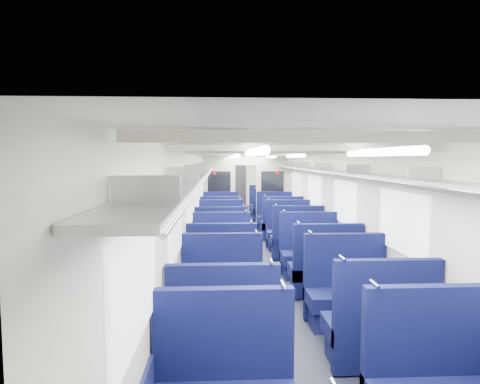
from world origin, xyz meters
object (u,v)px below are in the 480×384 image
(seat_18, at_px, (221,219))
(seat_22, at_px, (221,207))
(seat_6, at_px, (222,296))
(seat_20, at_px, (221,211))
(seat_11, at_px, (310,256))
(end_door, at_px, (238,185))
(seat_9, at_px, (325,273))
(seat_7, at_px, (347,296))
(seat_15, at_px, (289,234))
(bulkhead, at_px, (246,188))
(seat_17, at_px, (282,226))
(seat_8, at_px, (222,272))
(seat_21, at_px, (268,211))
(seat_14, at_px, (221,234))
(seat_5, at_px, (380,332))
(seat_13, at_px, (296,242))
(seat_19, at_px, (275,219))
(seat_23, at_px, (264,207))
(seat_16, at_px, (221,226))
(seat_10, at_px, (221,256))
(seat_4, at_px, (223,340))
(seat_12, at_px, (221,244))

(seat_18, bearing_deg, seat_22, 90.00)
(seat_6, bearing_deg, seat_20, 90.00)
(seat_18, distance_m, seat_22, 3.17)
(seat_11, distance_m, seat_20, 6.83)
(end_door, height_order, seat_9, end_door)
(seat_7, height_order, seat_9, same)
(seat_15, xyz_separation_m, seat_20, (-1.66, 4.33, 0.00))
(seat_22, bearing_deg, seat_7, -80.77)
(bulkhead, height_order, seat_17, bulkhead)
(seat_17, height_order, seat_18, same)
(bulkhead, height_order, seat_20, bulkhead)
(seat_6, distance_m, seat_18, 6.94)
(seat_8, xyz_separation_m, seat_21, (1.66, 7.61, 0.00))
(seat_14, distance_m, seat_15, 1.66)
(seat_8, distance_m, seat_9, 1.66)
(seat_6, bearing_deg, seat_9, 31.59)
(seat_5, height_order, seat_8, same)
(seat_13, bearing_deg, seat_18, 115.46)
(seat_5, bearing_deg, seat_7, 90.00)
(end_door, relative_size, seat_8, 1.63)
(seat_21, relative_size, seat_22, 1.00)
(seat_19, distance_m, seat_23, 3.08)
(seat_16, xyz_separation_m, seat_20, (0.00, 3.07, 0.00))
(seat_8, xyz_separation_m, seat_11, (1.66, 0.98, 0.00))
(seat_20, bearing_deg, seat_10, -90.00)
(seat_13, xyz_separation_m, seat_23, (0.00, 6.53, 0.00))
(seat_13, height_order, seat_23, same)
(seat_16, xyz_separation_m, seat_22, (0.00, 4.43, 0.00))
(seat_4, xyz_separation_m, seat_20, (0.00, 10.06, 0.00))
(seat_6, xyz_separation_m, seat_17, (1.66, 5.61, 0.00))
(seat_20, bearing_deg, seat_21, 0.17)
(seat_21, height_order, seat_22, same)
(seat_5, distance_m, seat_22, 11.44)
(seat_19, bearing_deg, seat_20, 131.92)
(end_door, distance_m, seat_23, 3.84)
(end_door, bearing_deg, seat_22, -103.05)
(seat_7, xyz_separation_m, seat_20, (-1.66, 8.86, 0.00))
(seat_9, distance_m, seat_19, 5.88)
(seat_4, bearing_deg, seat_17, 76.51)
(seat_19, bearing_deg, seat_10, -109.38)
(seat_7, height_order, seat_21, same)
(seat_5, bearing_deg, seat_6, 143.94)
(seat_11, bearing_deg, seat_21, 90.00)
(seat_12, relative_size, seat_13, 1.00)
(end_door, height_order, seat_6, end_door)
(seat_12, bearing_deg, bulkhead, 79.90)
(seat_16, relative_size, seat_19, 1.00)
(seat_9, bearing_deg, seat_21, 90.00)
(seat_10, xyz_separation_m, seat_22, (0.00, 7.92, 0.00))
(seat_8, xyz_separation_m, seat_19, (1.66, 5.76, 0.00))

